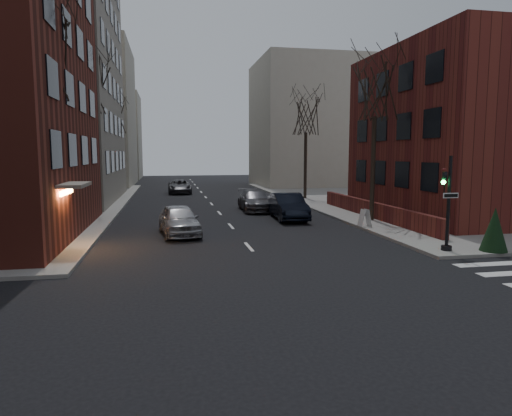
# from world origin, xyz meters

# --- Properties ---
(ground) EXTENTS (160.00, 160.00, 0.00)m
(ground) POSITION_xyz_m (0.00, 0.00, 0.00)
(ground) COLOR black
(ground) RESTS_ON ground
(building_right_brick) EXTENTS (12.00, 14.00, 11.00)m
(building_right_brick) POSITION_xyz_m (16.50, 19.00, 5.50)
(building_right_brick) COLOR maroon
(building_right_brick) RESTS_ON ground
(low_wall_right) EXTENTS (0.35, 16.00, 1.00)m
(low_wall_right) POSITION_xyz_m (9.30, 19.00, 0.65)
(low_wall_right) COLOR maroon
(low_wall_right) RESTS_ON sidewalk_far_right
(building_distant_la) EXTENTS (14.00, 16.00, 18.00)m
(building_distant_la) POSITION_xyz_m (-15.00, 55.00, 9.00)
(building_distant_la) COLOR #B4AB98
(building_distant_la) RESTS_ON ground
(building_distant_ra) EXTENTS (14.00, 14.00, 16.00)m
(building_distant_ra) POSITION_xyz_m (15.00, 50.00, 8.00)
(building_distant_ra) COLOR #B4AB98
(building_distant_ra) RESTS_ON ground
(building_distant_lb) EXTENTS (10.00, 12.00, 14.00)m
(building_distant_lb) POSITION_xyz_m (-13.00, 72.00, 7.00)
(building_distant_lb) COLOR #B4AB98
(building_distant_lb) RESTS_ON ground
(traffic_signal) EXTENTS (0.76, 0.44, 4.00)m
(traffic_signal) POSITION_xyz_m (7.94, 8.99, 1.91)
(traffic_signal) COLOR black
(traffic_signal) RESTS_ON sidewalk_far_right
(tree_left_a) EXTENTS (4.18, 4.18, 10.26)m
(tree_left_a) POSITION_xyz_m (-8.80, 14.00, 8.47)
(tree_left_a) COLOR #2D231C
(tree_left_a) RESTS_ON sidewalk_far_left
(tree_left_b) EXTENTS (4.40, 4.40, 10.80)m
(tree_left_b) POSITION_xyz_m (-8.80, 26.00, 8.91)
(tree_left_b) COLOR #2D231C
(tree_left_b) RESTS_ON sidewalk_far_left
(tree_left_c) EXTENTS (3.96, 3.96, 9.72)m
(tree_left_c) POSITION_xyz_m (-8.80, 40.00, 8.03)
(tree_left_c) COLOR #2D231C
(tree_left_c) RESTS_ON sidewalk_far_left
(tree_right_a) EXTENTS (3.96, 3.96, 9.72)m
(tree_right_a) POSITION_xyz_m (8.80, 18.00, 8.03)
(tree_right_a) COLOR #2D231C
(tree_right_a) RESTS_ON sidewalk_far_right
(tree_right_b) EXTENTS (3.74, 3.74, 9.18)m
(tree_right_b) POSITION_xyz_m (8.80, 32.00, 7.59)
(tree_right_b) COLOR #2D231C
(tree_right_b) RESTS_ON sidewalk_far_right
(streetlamp_near) EXTENTS (0.36, 0.36, 6.28)m
(streetlamp_near) POSITION_xyz_m (-8.20, 22.00, 4.24)
(streetlamp_near) COLOR black
(streetlamp_near) RESTS_ON sidewalk_far_left
(streetlamp_far) EXTENTS (0.36, 0.36, 6.28)m
(streetlamp_far) POSITION_xyz_m (-8.20, 42.00, 4.24)
(streetlamp_far) COLOR black
(streetlamp_far) RESTS_ON sidewalk_far_left
(parked_sedan) EXTENTS (2.00, 5.17, 1.68)m
(parked_sedan) POSITION_xyz_m (4.00, 20.07, 0.84)
(parked_sedan) COLOR black
(parked_sedan) RESTS_ON ground
(car_lane_silver) EXTENTS (2.37, 4.79, 1.57)m
(car_lane_silver) POSITION_xyz_m (-3.03, 15.77, 0.79)
(car_lane_silver) COLOR #A3A3A8
(car_lane_silver) RESTS_ON ground
(car_lane_gray) EXTENTS (2.22, 5.28, 1.52)m
(car_lane_gray) POSITION_xyz_m (2.75, 24.85, 0.76)
(car_lane_gray) COLOR #45454A
(car_lane_gray) RESTS_ON ground
(car_lane_far) EXTENTS (2.42, 5.19, 1.44)m
(car_lane_far) POSITION_xyz_m (-2.34, 40.76, 0.72)
(car_lane_far) COLOR #414146
(car_lane_far) RESTS_ON ground
(sandwich_board) EXTENTS (0.46, 0.62, 0.98)m
(sandwich_board) POSITION_xyz_m (7.30, 15.67, 0.64)
(sandwich_board) COLOR silver
(sandwich_board) RESTS_ON sidewalk_far_right
(evergreen_shrub) EXTENTS (1.15, 1.15, 1.85)m
(evergreen_shrub) POSITION_xyz_m (9.87, 8.50, 1.08)
(evergreen_shrub) COLOR black
(evergreen_shrub) RESTS_ON sidewalk_far_right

